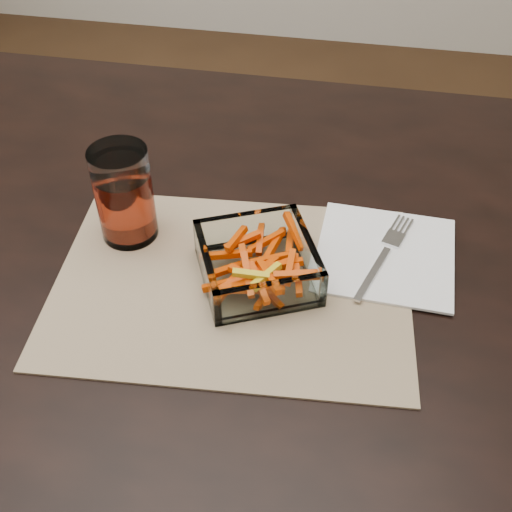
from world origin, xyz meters
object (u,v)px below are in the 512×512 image
at_px(tumbler, 125,197).
at_px(glass_bowl, 258,265).
at_px(dining_table, 159,266).
at_px(fork, 385,253).

bearing_deg(tumbler, glass_bowl, -15.73).
height_order(dining_table, tumbler, tumbler).
relative_size(dining_table, glass_bowl, 8.73).
relative_size(dining_table, tumbler, 11.91).
bearing_deg(fork, dining_table, -164.18).
distance_m(dining_table, glass_bowl, 0.22).
height_order(dining_table, fork, fork).
xyz_separation_m(dining_table, glass_bowl, (0.17, -0.08, 0.11)).
bearing_deg(dining_table, glass_bowl, -26.82).
distance_m(glass_bowl, fork, 0.17).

